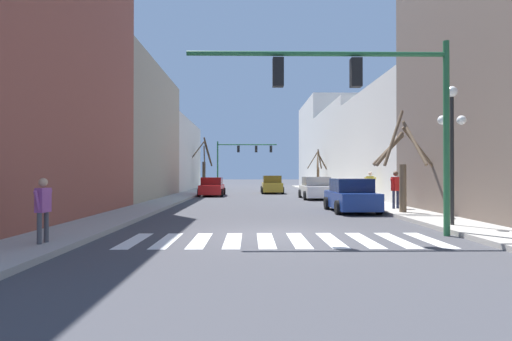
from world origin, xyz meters
TOP-DOWN VIEW (x-y plane):
  - ground_plane at (0.00, 0.00)m, footprint 240.00×240.00m
  - sidewalk_left at (-6.19, 0.00)m, footprint 2.08×90.00m
  - sidewalk_right at (6.19, 0.00)m, footprint 2.08×90.00m
  - building_row_left at (-10.23, 13.69)m, footprint 6.00×45.40m
  - building_row_right at (10.23, 23.48)m, footprint 6.00×59.58m
  - crosswalk_stripes at (0.00, -1.07)m, footprint 8.55×2.60m
  - traffic_signal_near at (2.54, -0.39)m, footprint 7.72×0.28m
  - traffic_signal_far at (-2.05, 37.93)m, footprint 7.51×0.28m
  - street_lamp_right_corner at (5.78, 1.01)m, footprint 0.95×0.36m
  - car_driving_away_lane at (1.20, 25.46)m, footprint 2.05×4.29m
  - car_driving_toward_lane at (-4.01, 21.17)m, footprint 2.03×4.60m
  - car_at_intersection at (3.94, 16.98)m, footprint 2.17×4.48m
  - car_parked_left_mid at (3.99, 7.10)m, footprint 2.07×4.17m
  - pedestrian_on_right_sidewalk at (-5.89, -2.29)m, footprint 0.24×0.68m
  - pedestrian_crossing_street at (6.62, 12.69)m, footprint 0.66×0.56m
  - pedestrian_near_right_corner at (6.19, 7.20)m, footprint 0.70×0.51m
  - street_tree_right_far at (5.73, 5.22)m, footprint 2.91×2.25m
  - street_tree_left_far at (-5.98, 32.88)m, footprint 2.59×2.94m
  - street_tree_left_mid at (6.48, 30.59)m, footprint 1.92×2.94m

SIDE VIEW (x-z plane):
  - ground_plane at x=0.00m, z-range 0.00..0.00m
  - crosswalk_stripes at x=0.00m, z-range 0.00..0.01m
  - sidewalk_left at x=-6.19m, z-range 0.00..0.15m
  - sidewalk_right at x=6.19m, z-range 0.00..0.15m
  - car_driving_toward_lane at x=-4.01m, z-range -0.04..1.49m
  - car_parked_left_mid at x=3.99m, z-range -0.05..1.54m
  - car_at_intersection at x=3.94m, z-range -0.05..1.56m
  - car_driving_away_lane at x=1.20m, z-range -0.06..1.61m
  - pedestrian_on_right_sidewalk at x=-5.89m, z-range 0.29..1.87m
  - pedestrian_near_right_corner at x=6.19m, z-range 0.32..2.12m
  - pedestrian_crossing_street at x=6.62m, z-range 0.32..2.13m
  - street_tree_right_far at x=5.73m, z-range 0.01..4.49m
  - street_tree_left_mid at x=6.48m, z-range 0.19..4.53m
  - street_tree_left_far at x=-5.98m, z-range -0.17..5.65m
  - street_lamp_right_corner at x=5.78m, z-range 1.09..5.65m
  - traffic_signal_near at x=2.54m, z-range 1.36..7.10m
  - traffic_signal_far at x=-2.05m, z-range 1.46..7.36m
  - building_row_left at x=-10.23m, z-range -1.33..12.15m
  - building_row_right at x=10.23m, z-range -0.97..11.99m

